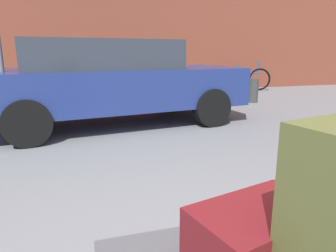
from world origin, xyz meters
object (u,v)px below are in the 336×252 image
at_px(duffel_bag_maroon_front_right, 259,242).
at_px(bollard_kerb_mid, 253,91).
at_px(parked_car, 111,80).
at_px(bicycle_leaning, 244,79).
at_px(bollard_kerb_near, 199,93).

distance_m(duffel_bag_maroon_front_right, bollard_kerb_mid, 6.79).
distance_m(parked_car, bicycle_leaning, 5.91).
bearing_deg(bollard_kerb_near, bicycle_leaning, 41.95).
height_order(parked_car, bicycle_leaning, parked_car).
relative_size(duffel_bag_maroon_front_right, bicycle_leaning, 0.31).
xyz_separation_m(parked_car, bollard_kerb_mid, (3.64, 1.39, -0.47)).
xyz_separation_m(parked_car, bicycle_leaning, (4.67, 3.60, -0.39)).
xyz_separation_m(bicycle_leaning, bollard_kerb_near, (-2.47, -2.22, -0.08)).
xyz_separation_m(duffel_bag_maroon_front_right, parked_car, (-0.07, 4.38, 0.27)).
bearing_deg(duffel_bag_maroon_front_right, parked_car, 76.88).
bearing_deg(bollard_kerb_near, duffel_bag_maroon_front_right, -110.26).
bearing_deg(bicycle_leaning, duffel_bag_maroon_front_right, -119.93).
xyz_separation_m(parked_car, bollard_kerb_near, (2.20, 1.39, -0.47)).
bearing_deg(parked_car, bollard_kerb_mid, 20.82).
distance_m(bollard_kerb_near, bollard_kerb_mid, 1.44).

